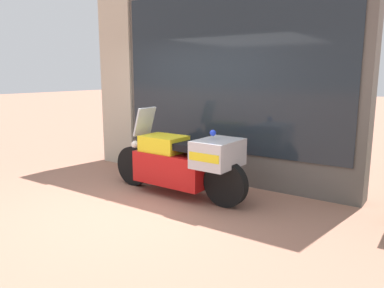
{
  "coord_description": "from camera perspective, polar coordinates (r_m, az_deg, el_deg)",
  "views": [
    {
      "loc": [
        3.45,
        -3.63,
        1.85
      ],
      "look_at": [
        0.04,
        1.3,
        0.72
      ],
      "focal_mm": 35.0,
      "sensor_mm": 36.0,
      "label": 1
    }
  ],
  "objects": [
    {
      "name": "paramedic_motorcycle",
      "position": [
        5.64,
        -1.39,
        -2.66
      ],
      "size": [
        2.45,
        0.73,
        1.32
      ],
      "rotation": [
        0.0,
        0.0,
        3.12
      ],
      "color": "black",
      "rests_on": "ground"
    },
    {
      "name": "window_display",
      "position": [
        6.61,
        5.76,
        -1.39
      ],
      "size": [
        3.88,
        0.3,
        1.98
      ],
      "color": "slate",
      "rests_on": "ground"
    },
    {
      "name": "shop_building",
      "position": [
        6.8,
        0.6,
        10.49
      ],
      "size": [
        5.15,
        0.55,
        3.63
      ],
      "color": "#56514C",
      "rests_on": "ground"
    },
    {
      "name": "ground_plane",
      "position": [
        5.34,
        -8.39,
        -9.68
      ],
      "size": [
        60.0,
        60.0,
        0.0
      ],
      "primitive_type": "plane",
      "color": "#9E6B56"
    }
  ]
}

